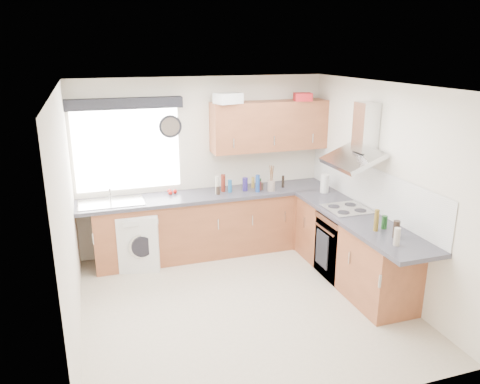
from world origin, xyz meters
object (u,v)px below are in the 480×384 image
object	(u,v)px
upper_cabinets	(270,126)
washing_machine	(140,239)
oven	(344,245)
extractor_hood	(359,142)

from	to	relation	value
upper_cabinets	washing_machine	bearing A→B (deg)	-173.42
oven	upper_cabinets	world-z (taller)	upper_cabinets
washing_machine	extractor_hood	bearing A→B (deg)	-10.28
upper_cabinets	extractor_hood	bearing A→B (deg)	-63.87
upper_cabinets	oven	bearing A→B (deg)	-67.46
extractor_hood	upper_cabinets	xyz separation A→B (m)	(-0.65, 1.33, 0.03)
oven	washing_machine	bearing A→B (deg)	156.25
oven	washing_machine	size ratio (longest dim) A/B	1.10
oven	extractor_hood	distance (m)	1.35
extractor_hood	washing_machine	world-z (taller)	extractor_hood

